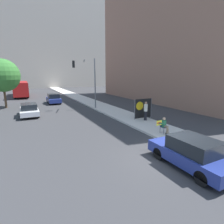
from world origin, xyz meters
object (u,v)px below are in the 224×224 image
Objects in this scene: car_on_road_midblock at (54,99)px; city_bus_on_road at (21,88)px; car_on_road_nearest at (29,110)px; street_tree_midblock at (2,76)px; jogger_on_sidewalk at (146,111)px; protest_banner at (143,108)px; seated_protester at (164,125)px; parked_car_curbside at (191,153)px; traffic_light_pole at (88,75)px.

city_bus_on_road reaches higher than car_on_road_midblock.
street_tree_midblock is (-2.68, 6.74, 3.65)m from car_on_road_nearest.
protest_banner is at bearing -120.56° from jogger_on_sidewalk.
street_tree_midblock reaches higher than seated_protester.
parked_car_curbside is 24.39m from street_tree_midblock.
jogger_on_sidewalk is at bearing -49.31° from street_tree_midblock.
parked_car_curbside is at bearing -83.09° from car_on_road_midblock.
seated_protester is at bearing -106.32° from protest_banner.
jogger_on_sidewalk reaches higher than car_on_road_nearest.
traffic_light_pole is at bearing -68.45° from city_bus_on_road.
traffic_light_pole is 7.97m from car_on_road_nearest.
car_on_road_nearest is at bearing -174.10° from traffic_light_pole.
traffic_light_pole is (-1.59, 12.24, 3.53)m from seated_protester.
street_tree_midblock is at bearing -69.36° from jogger_on_sidewalk.
jogger_on_sidewalk is 9.51m from traffic_light_pole.
car_on_road_nearest is 0.36× the size of city_bus_on_road.
protest_banner reaches higher than car_on_road_midblock.
seated_protester is 14.39m from car_on_road_nearest.
street_tree_midblock is (-9.73, 6.01, -0.01)m from traffic_light_pole.
city_bus_on_road is at bearing 101.55° from parked_car_curbside.
traffic_light_pole reaches higher than car_on_road_midblock.
seated_protester is 4.51m from protest_banner.
traffic_light_pole is 0.52× the size of city_bus_on_road.
street_tree_midblock is at bearing 112.56° from parked_car_curbside.
city_bus_on_road is at bearing 109.62° from car_on_road_midblock.
city_bus_on_road is at bearing -89.57° from jogger_on_sidewalk.
protest_banner is at bearing 64.00° from seated_protester.
traffic_light_pole reaches higher than parked_car_curbside.
street_tree_midblock is at bearing 148.27° from traffic_light_pole.
car_on_road_midblock is at bearing 94.51° from seated_protester.
city_bus_on_road reaches higher than protest_banner.
parked_car_curbside is at bearing -67.06° from car_on_road_nearest.
protest_banner is at bearing -67.75° from car_on_road_midblock.
seated_protester is 0.10× the size of city_bus_on_road.
seated_protester is 12.84m from traffic_light_pole.
city_bus_on_road is at bearing 96.71° from seated_protester.
car_on_road_midblock is (3.74, 7.84, 0.07)m from car_on_road_nearest.
seated_protester is at bearing 62.92° from parked_car_curbside.
city_bus_on_road is at bearing 111.55° from traffic_light_pole.
traffic_light_pole reaches higher than protest_banner.
protest_banner is 8.99m from traffic_light_pole.
protest_banner reaches higher than jogger_on_sidewalk.
city_bus_on_road is (-7.86, 19.91, -2.60)m from traffic_light_pole.
city_bus_on_road reaches higher than seated_protester.
seated_protester is 33.53m from city_bus_on_road.
traffic_light_pole is at bearing 88.35° from parked_car_curbside.
seated_protester is 4.53m from parked_car_curbside.
car_on_road_nearest is at bearing -68.32° from street_tree_midblock.
traffic_light_pole is 11.43m from street_tree_midblock.
jogger_on_sidewalk is 19.41m from street_tree_midblock.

